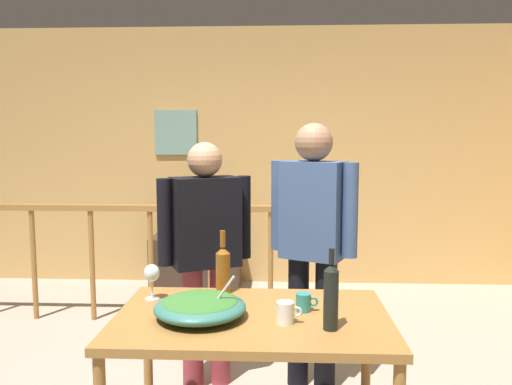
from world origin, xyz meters
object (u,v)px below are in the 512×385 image
Objects in this scene: serving_table at (252,330)px; wine_glass at (152,274)px; mug_white at (286,313)px; person_standing_right at (313,235)px; stair_railing at (178,246)px; person_standing_left at (206,245)px; tv_console at (196,263)px; framed_picture at (176,132)px; wine_bottle_amber at (223,269)px; salad_bowl at (200,306)px; wine_bottle_dark at (331,296)px; flat_screen_tv at (195,215)px; mug_teal at (304,302)px.

serving_table is 0.60m from wine_glass.
person_standing_right is (0.17, 0.86, 0.18)m from mug_white.
mug_white is 0.90m from person_standing_right.
person_standing_left is at bearing -70.24° from stair_railing.
framed_picture is at bearing 130.22° from tv_console.
wine_bottle_amber is (0.80, -2.72, -0.74)m from framed_picture.
framed_picture is at bearing 98.93° from wine_glass.
tv_console is 0.54× the size of person_standing_right.
salad_bowl is (-0.24, -0.05, 0.13)m from serving_table.
person_standing_left is at bearing 126.29° from wine_bottle_dark.
wine_glass is 0.11× the size of person_standing_right.
person_standing_right is (0.33, 0.76, 0.31)m from serving_table.
framed_picture is 1.39m from tv_console.
framed_picture is at bearing 101.83° from stair_railing.
person_standing_right is at bearing 155.04° from person_standing_left.
mug_white is 0.07× the size of person_standing_right.
wine_bottle_amber is 0.72m from wine_bottle_dark.
wine_glass is 0.12× the size of person_standing_left.
wine_glass is 1.59× the size of mug_white.
stair_railing is at bearing 111.29° from serving_table.
framed_picture is 0.36× the size of serving_table.
person_standing_left is (-0.68, 0.92, 0.01)m from wine_bottle_dark.
mug_teal is at bearing -69.98° from flat_screen_tv.
wine_bottle_dark is (0.52, -0.49, 0.02)m from wine_bottle_amber.
stair_railing is at bearing -95.20° from person_standing_left.
tv_console is 0.59× the size of person_standing_left.
wine_glass is at bearing 138.81° from salad_bowl.
framed_picture reaches higher than salad_bowl.
serving_table is 0.88m from person_standing_right.
wine_bottle_amber is 3.14× the size of mug_teal.
salad_bowl is 0.49m from mug_teal.
stair_railing is 2.15m from mug_white.
wine_bottle_dark is at bearing -62.05° from stair_railing.
wine_bottle_dark is 0.27m from mug_teal.
wine_bottle_amber is 0.67m from person_standing_right.
wine_bottle_amber is (0.55, -1.53, 0.22)m from stair_railing.
tv_console is 2.63m from wine_glass.
wine_glass reaches higher than serving_table.
person_standing_right reaches higher than mug_white.
serving_table is (0.97, -3.05, -0.94)m from framed_picture.
tv_console is 2.91m from mug_teal.
serving_table is 0.45m from wine_bottle_dark.
person_standing_right reaches higher than flat_screen_tv.
framed_picture reaches higher than wine_bottle_dark.
wine_glass is at bearing -160.89° from wine_bottle_amber.
salad_bowl is (0.48, -1.90, 0.14)m from stair_railing.
flat_screen_tv reaches higher than mug_teal.
stair_railing is 8.54× the size of salad_bowl.
stair_railing reaches higher than mug_white.
mug_teal is (0.48, 0.11, -0.01)m from salad_bowl.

